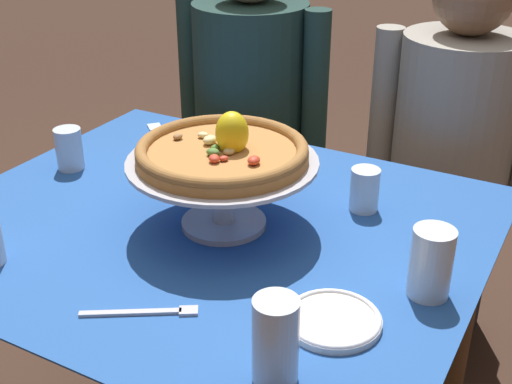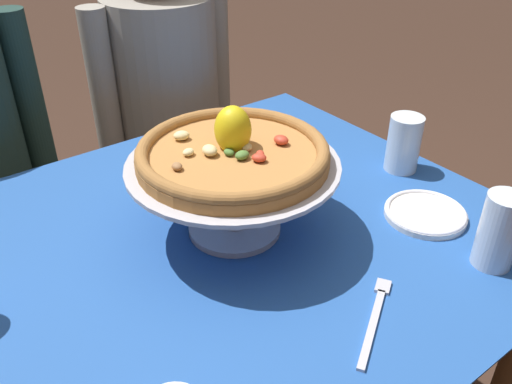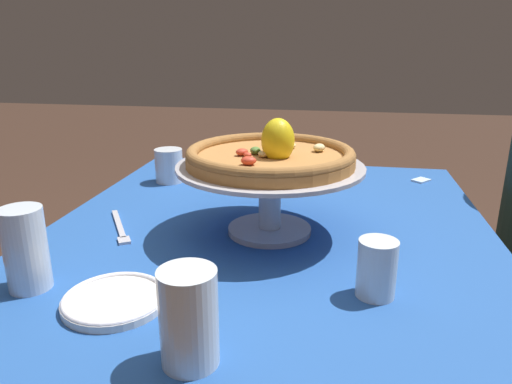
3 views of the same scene
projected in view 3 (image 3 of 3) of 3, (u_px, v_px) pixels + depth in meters
The scene contains 11 objects.
dining_table at pixel (269, 270), 1.09m from camera, with size 1.13×0.96×0.75m.
pizza_stand at pixel (270, 185), 0.98m from camera, with size 0.39×0.39×0.15m.
pizza at pixel (271, 155), 0.96m from camera, with size 0.34×0.34×0.10m.
water_glass_side_left at pixel (313, 159), 1.44m from camera, with size 0.07×0.07×0.10m.
water_glass_front_left at pixel (169, 168), 1.36m from camera, with size 0.08×0.08×0.10m.
water_glass_front_right at pixel (26, 254), 0.77m from camera, with size 0.07×0.07×0.14m.
water_glass_back_right at pixel (376, 272), 0.76m from camera, with size 0.06×0.06×0.10m.
water_glass_side_right at pixel (189, 324), 0.59m from camera, with size 0.07×0.07×0.13m.
side_plate at pixel (115, 299), 0.74m from camera, with size 0.16×0.16×0.02m.
dinner_fork at pixel (120, 228), 1.03m from camera, with size 0.18×0.12×0.01m.
sugar_packet at pixel (421, 180), 1.38m from camera, with size 0.05×0.04×0.01m, color silver.
Camera 3 is at (0.97, 0.14, 1.14)m, focal length 33.36 mm.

